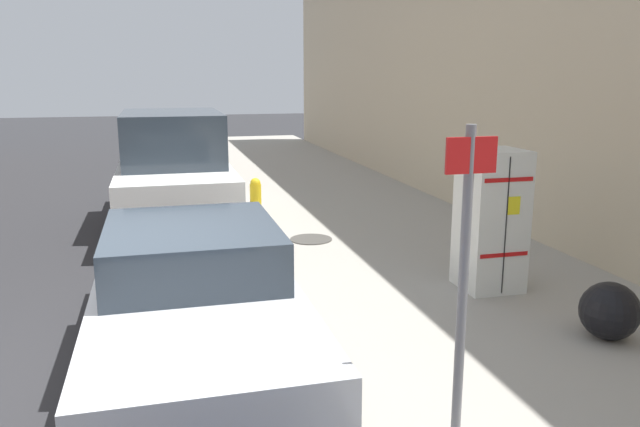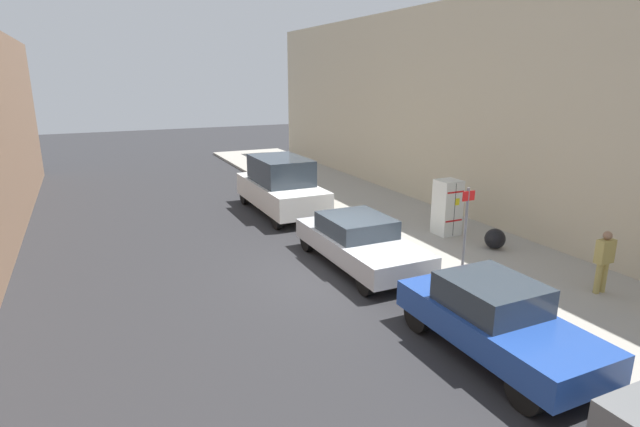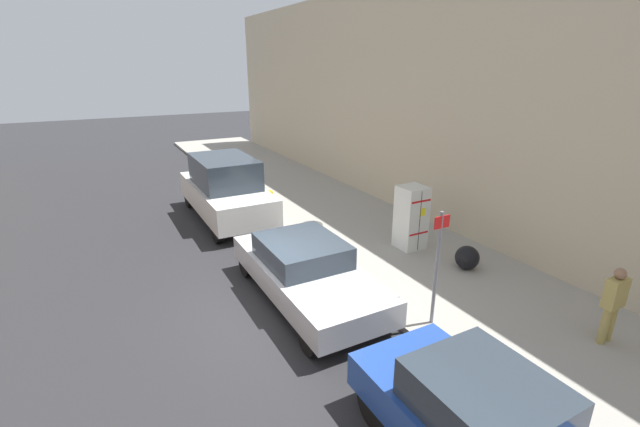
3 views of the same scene
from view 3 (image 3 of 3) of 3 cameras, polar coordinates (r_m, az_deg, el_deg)
The scene contains 11 objects.
ground_plane at distance 9.60m, azimuth -4.86°, elevation -12.71°, with size 80.00×80.00×0.00m, color #28282B.
sidewalk_slab at distance 11.55m, azimuth 14.04°, elevation -6.98°, with size 4.59×44.00×0.14m, color #9E998E.
building_facade_near at distance 12.79m, azimuth 26.02°, elevation 12.01°, with size 1.56×39.60×7.73m, color beige.
discarded_refrigerator at distance 12.17m, azimuth 12.05°, elevation -0.51°, with size 0.72×0.72×1.78m.
manhole_cover at distance 13.86m, azimuth -1.08°, elevation -1.49°, with size 0.70×0.70×0.02m, color #47443F.
street_sign_post at distance 8.56m, azimuth 15.37°, elevation -6.32°, with size 0.36×0.07×2.37m.
fire_hydrant at distance 15.25m, azimuth -6.61°, elevation 1.83°, with size 0.22×0.22×0.74m.
trash_bag at distance 11.50m, azimuth 19.03°, elevation -5.57°, with size 0.61×0.61×0.61m, color black.
pedestrian_standing_near at distance 9.56m, azimuth 34.51°, elevation -9.62°, with size 0.44×0.22×1.52m.
parked_van_white at distance 14.88m, azimuth -12.47°, elevation 3.24°, with size 2.01×5.05×2.15m.
parked_sedan_silver at distance 9.68m, azimuth -1.94°, elevation -7.55°, with size 1.90×4.64×1.37m.
Camera 3 is at (3.15, 7.50, 5.09)m, focal length 24.00 mm.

